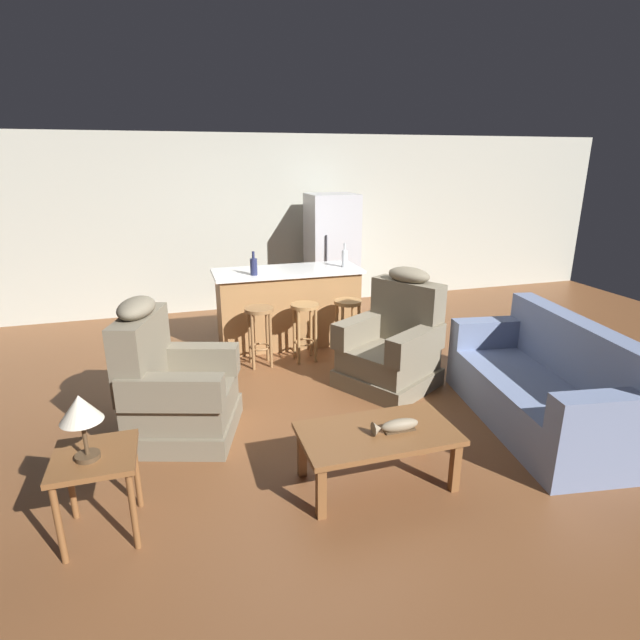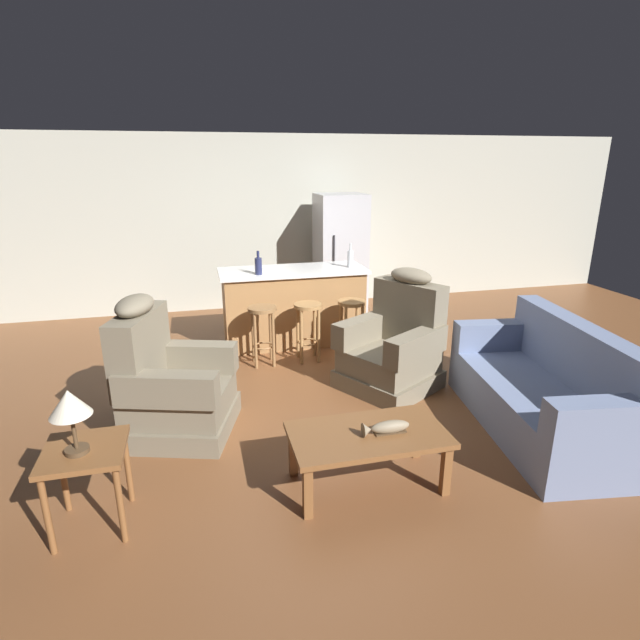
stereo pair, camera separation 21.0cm
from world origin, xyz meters
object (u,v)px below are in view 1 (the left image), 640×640
Objects in this scene: table_lamp at (80,411)px; refrigerator at (332,254)px; coffee_table at (378,438)px; bar_stool_middle at (305,321)px; bar_stool_right at (348,318)px; bottle_short_amber at (345,258)px; fish_figurine at (395,426)px; recliner_near_island at (393,345)px; recliner_near_lamp at (172,388)px; end_table at (96,469)px; kitchen_island at (288,306)px; bar_stool_left at (260,326)px; couch at (544,388)px; bottle_tall_green at (254,266)px.

table_lamp is 0.23× the size of refrigerator.
coffee_table is 4.37m from refrigerator.
table_lamp reaches higher than bar_stool_middle.
bar_stool_right is 2.27× the size of bottle_short_amber.
bottle_short_amber is at bearing 77.34° from fish_figurine.
recliner_near_island is 4.01× the size of bottle_short_amber.
recliner_near_lamp is 4.01× the size of bottle_short_amber.
end_table is 3.41m from bar_stool_right.
bar_stool_right is (0.52, 2.42, 0.01)m from fish_figurine.
recliner_near_island is at bearing 29.73° from table_lamp.
kitchen_island is 2.65× the size of bar_stool_left.
table_lamp reaches higher than bar_stool_right.
end_table is at bearing -124.27° from refrigerator.
couch is (1.72, 0.37, -0.02)m from coffee_table.
couch is at bearing 12.14° from coffee_table.
bar_stool_left is at bearing -94.16° from bottle_tall_green.
coffee_table is 0.16m from fish_figurine.
coffee_table is 3.96× the size of bottle_tall_green.
kitchen_island is 0.93m from bottle_short_amber.
fish_figurine is 1.94m from end_table.
bar_stool_left is (-0.52, 2.42, 0.01)m from fish_figurine.
recliner_near_lamp reaches higher than bar_stool_right.
bottle_short_amber is (2.15, 1.83, 0.64)m from recliner_near_lamp.
recliner_near_lamp is 2.37m from bar_stool_right.
recliner_near_lamp is 0.67× the size of kitchen_island.
end_table is 3.06m from bar_stool_middle.
refrigerator is 5.87× the size of bottle_short_amber.
kitchen_island is at bearing 88.71° from coffee_table.
table_lamp is at bearing -121.11° from bar_stool_left.
kitchen_island is 0.63m from bar_stool_middle.
bottle_short_amber is at bearing -61.50° from couch.
table_lamp reaches higher than end_table.
fish_figurine is (0.11, -0.04, 0.10)m from coffee_table.
refrigerator is at bearing 51.89° from bar_stool_left.
kitchen_island is 2.65× the size of bar_stool_right.
refrigerator reaches higher than bar_stool_middle.
bar_stool_middle is 2.27× the size of bottle_short_amber.
bar_stool_left is (1.45, 2.40, -0.40)m from table_lamp.
refrigerator is at bearing 76.29° from coffee_table.
coffee_table is at bearing -80.32° from bar_stool_left.
coffee_table is 2.42m from bar_stool_left.
bottle_tall_green reaches higher than bar_stool_middle.
recliner_near_lamp reaches higher than table_lamp.
bottle_tall_green reaches higher than fish_figurine.
couch is 4.88× the size of table_lamp.
couch is 3.12m from kitchen_island.
table_lamp reaches higher than fish_figurine.
bar_stool_left is 0.52m from bar_stool_middle.
recliner_near_island is at bearing 61.67° from coffee_table.
coffee_table is 2.68× the size of table_lamp.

